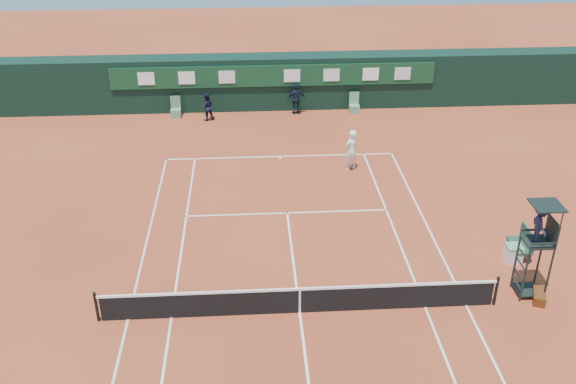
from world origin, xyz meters
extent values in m
plane|color=#AA4528|center=(0.00, 0.00, 0.00)|extent=(90.00, 90.00, 0.00)
cube|color=white|center=(0.00, 11.88, 0.01)|extent=(11.05, 0.08, 0.01)
cube|color=white|center=(5.49, 0.00, 0.01)|extent=(0.08, 23.85, 0.01)
cube|color=silver|center=(-5.49, 0.00, 0.01)|extent=(0.08, 23.85, 0.01)
cube|color=silver|center=(4.12, 0.00, 0.01)|extent=(0.08, 23.85, 0.01)
cube|color=silver|center=(-4.12, 0.00, 0.01)|extent=(0.08, 23.85, 0.01)
cube|color=white|center=(0.00, 6.40, 0.01)|extent=(8.31, 0.08, 0.01)
cube|color=white|center=(0.00, 0.00, 0.01)|extent=(0.08, 12.88, 0.01)
cube|color=white|center=(0.00, 11.73, 0.01)|extent=(0.08, 0.30, 0.01)
cube|color=black|center=(0.00, 0.00, 0.45)|extent=(12.60, 0.04, 0.90)
cube|color=white|center=(0.00, 0.00, 0.93)|extent=(12.80, 0.06, 0.08)
cube|color=white|center=(0.00, 0.00, 0.46)|extent=(0.06, 0.05, 0.92)
cylinder|color=black|center=(6.40, 0.00, 0.55)|extent=(0.10, 0.10, 1.10)
cylinder|color=black|center=(-6.40, 0.00, 0.55)|extent=(0.10, 0.10, 1.10)
cube|color=black|center=(0.00, 18.75, 1.50)|extent=(40.00, 1.50, 3.00)
cube|color=#103C21|center=(0.00, 17.94, 2.10)|extent=(18.00, 0.10, 1.20)
cube|color=white|center=(-7.00, 17.87, 2.10)|extent=(0.90, 0.04, 0.70)
cube|color=white|center=(-4.80, 17.87, 2.10)|extent=(0.90, 0.04, 0.70)
cube|color=silver|center=(-2.60, 17.87, 2.10)|extent=(0.90, 0.04, 0.70)
cube|color=white|center=(1.00, 17.87, 2.10)|extent=(0.90, 0.04, 0.70)
cube|color=silver|center=(3.20, 17.87, 2.10)|extent=(0.90, 0.04, 0.70)
cube|color=white|center=(5.40, 17.87, 2.10)|extent=(0.90, 0.04, 0.70)
cube|color=silver|center=(7.20, 17.87, 2.10)|extent=(0.90, 0.04, 0.70)
cube|color=#598867|center=(-5.50, 17.45, 0.23)|extent=(0.55, 0.50, 0.46)
cube|color=#537F59|center=(-5.50, 17.67, 0.80)|extent=(0.55, 0.06, 0.70)
cube|color=#609370|center=(4.50, 17.45, 0.23)|extent=(0.55, 0.50, 0.46)
cube|color=#5D8E6A|center=(4.50, 17.67, 0.80)|extent=(0.55, 0.06, 0.70)
cylinder|color=black|center=(7.32, 0.12, 1.00)|extent=(0.07, 0.07, 2.00)
cylinder|color=black|center=(7.32, 0.92, 1.00)|extent=(0.07, 0.07, 2.00)
cylinder|color=black|center=(8.12, 0.12, 1.00)|extent=(0.07, 0.07, 2.00)
cylinder|color=black|center=(8.12, 0.92, 1.00)|extent=(0.07, 0.07, 2.00)
cube|color=black|center=(7.72, 0.52, 2.04)|extent=(0.85, 0.85, 0.08)
cube|color=black|center=(8.12, 0.52, 2.45)|extent=(0.06, 0.85, 0.80)
cube|color=black|center=(7.72, 0.10, 2.25)|extent=(0.85, 0.05, 0.06)
cube|color=black|center=(7.72, 0.94, 2.25)|extent=(0.85, 0.05, 0.06)
cylinder|color=black|center=(8.12, 0.12, 2.90)|extent=(0.04, 0.04, 1.00)
cylinder|color=black|center=(8.12, 0.92, 2.90)|extent=(0.04, 0.04, 1.00)
cube|color=black|center=(7.77, 0.52, 3.40)|extent=(0.95, 0.95, 0.04)
cube|color=black|center=(7.72, 0.52, 0.15)|extent=(0.80, 0.80, 0.05)
cube|color=black|center=(7.32, 0.52, 0.40)|extent=(0.04, 0.80, 0.04)
cube|color=black|center=(7.32, 0.52, 0.80)|extent=(0.04, 0.80, 0.04)
cube|color=black|center=(7.32, 0.52, 1.20)|extent=(0.04, 0.80, 0.04)
cube|color=black|center=(7.32, 0.52, 1.60)|extent=(0.04, 0.80, 0.04)
imported|color=#1A1933|center=(7.67, 0.52, 2.72)|extent=(0.47, 0.82, 1.28)
cube|color=#1B432D|center=(8.27, 2.75, 0.45)|extent=(0.55, 1.20, 0.08)
cube|color=#193F2A|center=(8.52, 2.75, 0.80)|extent=(0.06, 1.20, 0.60)
cylinder|color=black|center=(8.05, 2.20, 0.20)|extent=(0.04, 0.04, 0.41)
cylinder|color=black|center=(8.49, 2.20, 0.20)|extent=(0.04, 0.04, 0.41)
cylinder|color=black|center=(8.05, 3.30, 0.20)|extent=(0.04, 0.04, 0.41)
cylinder|color=black|center=(8.49, 3.30, 0.20)|extent=(0.04, 0.04, 0.41)
cube|color=black|center=(7.97, 0.15, 0.17)|extent=(0.68, 0.96, 0.33)
cube|color=silver|center=(7.94, 2.44, 0.30)|extent=(0.55, 0.55, 0.60)
cube|color=#60936E|center=(7.94, 2.44, 0.62)|extent=(0.57, 0.57, 0.05)
sphere|color=#AFCC2F|center=(0.90, 9.63, 0.03)|extent=(0.07, 0.07, 0.07)
imported|color=white|center=(3.20, 10.28, 0.98)|extent=(0.86, 0.79, 1.96)
imported|color=black|center=(-3.73, 16.88, 0.77)|extent=(0.89, 0.78, 1.54)
imported|color=black|center=(1.22, 17.50, 0.88)|extent=(1.07, 0.55, 1.75)
camera|label=1|loc=(-1.43, -16.33, 13.24)|focal=40.00mm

